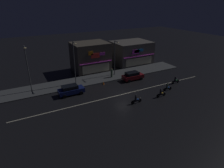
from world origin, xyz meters
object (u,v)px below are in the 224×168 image
at_px(streetlamp_mid, 74,60).
at_px(traffic_cone, 103,83).
at_px(motorcycle_trailing_far, 161,93).
at_px(streetlamp_east, 115,55).
at_px(parked_car_near_kerb, 71,90).
at_px(motorcycle_lead, 136,100).
at_px(motorcycle_opposite_lane, 167,87).
at_px(streetlamp_west, 27,66).
at_px(pedestrian_on_sidewalk, 112,73).
at_px(parked_car_trailing, 133,76).
at_px(motorcycle_following, 175,80).

distance_m(streetlamp_mid, traffic_cone, 6.84).
bearing_deg(motorcycle_trailing_far, streetlamp_east, -89.58).
distance_m(streetlamp_east, parked_car_near_kerb, 12.35).
distance_m(motorcycle_lead, motorcycle_opposite_lane, 7.50).
xyz_separation_m(streetlamp_west, motorcycle_opposite_lane, (21.04, -10.80, -4.15)).
xyz_separation_m(pedestrian_on_sidewalk, motorcycle_trailing_far, (3.05, -11.49, -0.35)).
height_order(parked_car_trailing, motorcycle_following, parked_car_trailing).
bearing_deg(parked_car_near_kerb, traffic_cone, -168.77).
relative_size(motorcycle_following, motorcycle_trailing_far, 1.00).
height_order(streetlamp_mid, motorcycle_trailing_far, streetlamp_mid).
distance_m(streetlamp_east, motorcycle_opposite_lane, 12.45).
bearing_deg(streetlamp_mid, motorcycle_opposite_lane, -38.08).
distance_m(parked_car_near_kerb, motorcycle_following, 19.60).
relative_size(streetlamp_west, parked_car_trailing, 1.85).
bearing_deg(motorcycle_lead, streetlamp_west, -39.69).
height_order(streetlamp_west, motorcycle_trailing_far, streetlamp_west).
xyz_separation_m(streetlamp_west, parked_car_trailing, (18.54, -3.65, -3.91)).
xyz_separation_m(streetlamp_west, parked_car_near_kerb, (5.71, -4.23, -3.91)).
distance_m(parked_car_trailing, motorcycle_following, 8.20).
height_order(parked_car_trailing, traffic_cone, parked_car_trailing).
distance_m(parked_car_trailing, motorcycle_lead, 9.66).
xyz_separation_m(parked_car_near_kerb, motorcycle_lead, (7.92, -7.73, -0.24)).
bearing_deg(streetlamp_mid, pedestrian_on_sidewalk, -0.73).
bearing_deg(streetlamp_mid, motorcycle_trailing_far, -47.48).
xyz_separation_m(parked_car_near_kerb, motorcycle_following, (19.00, -4.81, -0.24)).
xyz_separation_m(parked_car_near_kerb, traffic_cone, (6.72, 1.33, -0.59)).
bearing_deg(streetlamp_west, pedestrian_on_sidewalk, -2.14).
bearing_deg(motorcycle_opposite_lane, motorcycle_lead, 4.52).
bearing_deg(motorcycle_trailing_far, motorcycle_lead, -9.23).
relative_size(streetlamp_west, streetlamp_mid, 1.00).
bearing_deg(streetlamp_east, motorcycle_opposite_lane, -68.44).
bearing_deg(streetlamp_west, motorcycle_trailing_far, -33.14).
bearing_deg(motorcycle_opposite_lane, streetlamp_mid, -42.42).
height_order(streetlamp_mid, motorcycle_opposite_lane, streetlamp_mid).
distance_m(streetlamp_west, pedestrian_on_sidewalk, 15.90).
height_order(streetlamp_mid, traffic_cone, streetlamp_mid).
xyz_separation_m(parked_car_near_kerb, motorcycle_opposite_lane, (15.33, -6.58, -0.24)).
xyz_separation_m(motorcycle_following, traffic_cone, (-12.29, 6.14, -0.36)).
bearing_deg(streetlamp_west, parked_car_near_kerb, -36.54).
relative_size(pedestrian_on_sidewalk, motorcycle_lead, 0.97).
distance_m(streetlamp_east, parked_car_trailing, 5.56).
bearing_deg(traffic_cone, motorcycle_lead, -82.43).
relative_size(pedestrian_on_sidewalk, parked_car_near_kerb, 0.43).
relative_size(motorcycle_lead, traffic_cone, 3.45).
bearing_deg(streetlamp_east, parked_car_near_kerb, -157.82).
xyz_separation_m(streetlamp_east, pedestrian_on_sidewalk, (-1.24, -0.82, -3.40)).
height_order(motorcycle_opposite_lane, motorcycle_trailing_far, same).
xyz_separation_m(pedestrian_on_sidewalk, motorcycle_following, (9.28, -8.46, -0.35)).
relative_size(streetlamp_west, motorcycle_lead, 4.19).
relative_size(streetlamp_west, parked_car_near_kerb, 1.85).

